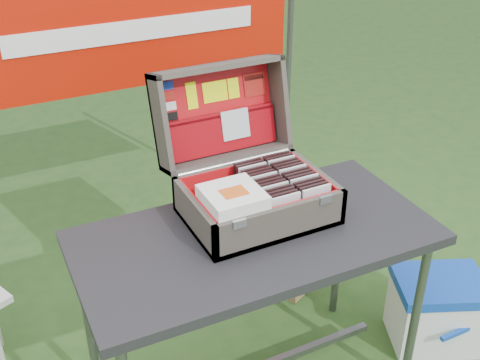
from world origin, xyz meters
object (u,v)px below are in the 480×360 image
suitcase (251,152)px  cooler (436,310)px  table (254,318)px  cardboard_box (310,244)px

suitcase → cooler: suitcase is taller
table → cooler: table is taller
suitcase → cooler: bearing=-17.5°
table → suitcase: 0.68m
table → cardboard_box: size_ratio=2.88×
cardboard_box → suitcase: bearing=-171.8°
suitcase → cardboard_box: (0.56, 0.38, -0.84)m
table → cardboard_box: (0.62, 0.53, -0.18)m
cooler → cardboard_box: size_ratio=0.88×
suitcase → cooler: 1.25m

